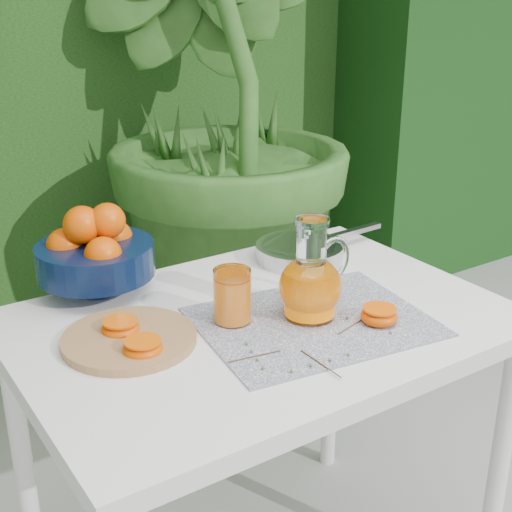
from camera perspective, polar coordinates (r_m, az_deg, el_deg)
potted_plant_right at (r=2.58m, az=-3.90°, el=11.70°), size 2.32×2.32×1.93m
white_table at (r=1.52m, az=0.42°, el=-7.66°), size 1.00×0.70×0.75m
placemat at (r=1.46m, az=4.60°, el=-5.25°), size 0.50×0.41×0.00m
cutting_board at (r=1.40m, az=-10.11°, el=-6.56°), size 0.29×0.29×0.02m
fruit_bowl at (r=1.60m, az=-12.79°, el=0.32°), size 0.28×0.28×0.20m
juice_pitcher at (r=1.45m, az=4.44°, el=-2.17°), size 0.19×0.15×0.21m
juice_tumbler at (r=1.44m, az=-1.90°, el=-3.30°), size 0.09×0.09×0.11m
saute_pan at (r=1.77m, az=3.59°, el=0.43°), size 0.39×0.23×0.04m
orange_halves at (r=1.39m, az=-3.10°, el=-5.97°), size 0.55×0.32×0.04m
thyme_sprigs at (r=1.37m, az=4.70°, el=-7.10°), size 0.37×0.22×0.01m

